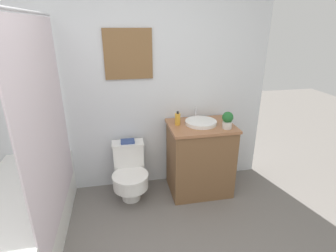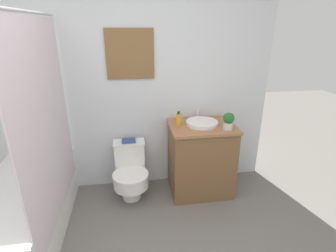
{
  "view_description": "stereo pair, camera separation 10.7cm",
  "coord_description": "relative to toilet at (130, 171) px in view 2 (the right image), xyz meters",
  "views": [
    {
      "loc": [
        0.01,
        -1.07,
        1.89
      ],
      "look_at": [
        0.49,
        1.37,
        0.92
      ],
      "focal_mm": 28.0,
      "sensor_mm": 36.0,
      "label": 1
    },
    {
      "loc": [
        0.11,
        -1.09,
        1.89
      ],
      "look_at": [
        0.49,
        1.37,
        0.92
      ],
      "focal_mm": 28.0,
      "sensor_mm": 36.0,
      "label": 2
    }
  ],
  "objects": [
    {
      "name": "shower_area",
      "position": [
        -0.98,
        -0.49,
        -0.0
      ],
      "size": [
        0.69,
        1.52,
        1.98
      ],
      "color": "white",
      "rests_on": "ground_plane"
    },
    {
      "name": "soap_bottle",
      "position": [
        0.56,
        0.03,
        0.6
      ],
      "size": [
        0.06,
        0.06,
        0.15
      ],
      "color": "gold",
      "rests_on": "vanity"
    },
    {
      "name": "toilet",
      "position": [
        0.0,
        0.0,
        0.0
      ],
      "size": [
        0.4,
        0.54,
        0.63
      ],
      "color": "white",
      "rests_on": "ground_plane"
    },
    {
      "name": "vanity",
      "position": [
        0.82,
        -0.02,
        0.11
      ],
      "size": [
        0.72,
        0.56,
        0.84
      ],
      "color": "brown",
      "rests_on": "ground_plane"
    },
    {
      "name": "book_on_tank",
      "position": [
        0.0,
        0.13,
        0.33
      ],
      "size": [
        0.16,
        0.12,
        0.02
      ],
      "color": "#33477F",
      "rests_on": "toilet"
    },
    {
      "name": "sink",
      "position": [
        0.82,
        -0.0,
        0.55
      ],
      "size": [
        0.35,
        0.39,
        0.13
      ],
      "color": "white",
      "rests_on": "vanity"
    },
    {
      "name": "potted_plant",
      "position": [
        1.05,
        -0.18,
        0.63
      ],
      "size": [
        0.12,
        0.12,
        0.19
      ],
      "color": "beige",
      "rests_on": "vanity"
    },
    {
      "name": "wall_back",
      "position": [
        -0.07,
        0.29,
        0.94
      ],
      "size": [
        3.52,
        0.07,
        2.5
      ],
      "color": "silver",
      "rests_on": "ground_plane"
    }
  ]
}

